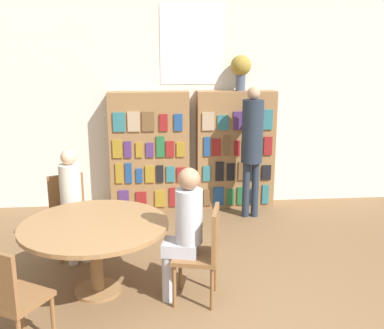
# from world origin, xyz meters

# --- Properties ---
(wall_back) EXTENTS (6.40, 0.07, 3.00)m
(wall_back) POSITION_xyz_m (0.00, 3.99, 1.51)
(wall_back) COLOR silver
(wall_back) RESTS_ON ground_plane
(bookshelf_left) EXTENTS (1.14, 0.34, 1.71)m
(bookshelf_left) POSITION_xyz_m (-0.63, 3.79, 0.85)
(bookshelf_left) COLOR olive
(bookshelf_left) RESTS_ON ground_plane
(bookshelf_right) EXTENTS (1.14, 0.34, 1.71)m
(bookshelf_right) POSITION_xyz_m (0.63, 3.79, 0.85)
(bookshelf_right) COLOR olive
(bookshelf_right) RESTS_ON ground_plane
(flower_vase) EXTENTS (0.29, 0.29, 0.50)m
(flower_vase) POSITION_xyz_m (0.68, 3.80, 2.03)
(flower_vase) COLOR #475166
(flower_vase) RESTS_ON bookshelf_right
(reading_table) EXTENTS (1.38, 1.38, 0.70)m
(reading_table) POSITION_xyz_m (-1.13, 1.39, 0.61)
(reading_table) COLOR olive
(reading_table) RESTS_ON ground_plane
(chair_near_camera) EXTENTS (0.55, 0.55, 0.90)m
(chair_near_camera) POSITION_xyz_m (-1.66, 0.51, 0.50)
(chair_near_camera) COLOR brown
(chair_near_camera) RESTS_ON ground_plane
(chair_left_side) EXTENTS (0.53, 0.53, 0.90)m
(chair_left_side) POSITION_xyz_m (-1.54, 2.34, 0.50)
(chair_left_side) COLOR brown
(chair_left_side) RESTS_ON ground_plane
(chair_far_side) EXTENTS (0.48, 0.48, 0.90)m
(chair_far_side) POSITION_xyz_m (-0.13, 1.16, 0.50)
(chair_far_side) COLOR brown
(chair_far_side) RESTS_ON ground_plane
(seated_reader_left) EXTENTS (0.34, 0.39, 1.24)m
(seated_reader_left) POSITION_xyz_m (-1.47, 2.16, 0.69)
(seated_reader_left) COLOR beige
(seated_reader_left) RESTS_ON ground_plane
(seated_reader_right) EXTENTS (0.38, 0.31, 1.27)m
(seated_reader_right) POSITION_xyz_m (-0.31, 1.20, 0.72)
(seated_reader_right) COLOR #B2B7C6
(seated_reader_right) RESTS_ON ground_plane
(librarian_standing) EXTENTS (0.29, 0.56, 1.81)m
(librarian_standing) POSITION_xyz_m (0.76, 3.29, 1.10)
(librarian_standing) COLOR #232D3D
(librarian_standing) RESTS_ON ground_plane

